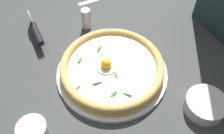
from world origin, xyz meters
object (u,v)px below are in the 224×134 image
(pizza, at_px, (112,67))
(pepper_shaker, at_px, (86,19))
(pizza_cutter, at_px, (35,30))
(side_bowl, at_px, (205,105))

(pizza, bearing_deg, pepper_shaker, 8.52)
(pizza, relative_size, pizza_cutter, 1.95)
(side_bowl, height_order, pizza_cutter, pizza_cutter)
(pizza, height_order, pizza_cutter, pizza_cutter)
(pizza, distance_m, side_bowl, 0.28)
(side_bowl, bearing_deg, pepper_shaker, 31.33)
(side_bowl, bearing_deg, pizza, 49.94)
(pepper_shaker, bearing_deg, pizza, -171.48)
(side_bowl, relative_size, pizza_cutter, 0.70)
(pizza, relative_size, pepper_shaker, 4.18)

